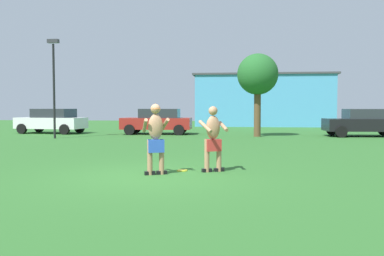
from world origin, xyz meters
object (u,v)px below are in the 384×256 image
at_px(car_black_near_post, 364,122).
at_px(lamp_post, 54,77).
at_px(frisbee, 182,170).
at_px(car_white_far_end, 52,121).
at_px(player_with_cap, 156,135).
at_px(player_in_red, 213,137).
at_px(tree_left_field, 258,75).
at_px(car_red_mid_lot, 157,121).

bearing_deg(car_black_near_post, lamp_post, -168.52).
relative_size(frisbee, car_black_near_post, 0.06).
distance_m(car_white_far_end, lamp_post, 5.13).
distance_m(player_with_cap, lamp_post, 13.53).
distance_m(player_in_red, car_white_far_end, 18.14).
bearing_deg(car_white_far_end, frisbee, -53.29).
distance_m(car_black_near_post, car_white_far_end, 19.11).
bearing_deg(tree_left_field, player_with_cap, -102.76).
bearing_deg(frisbee, car_white_far_end, 126.71).
height_order(player_in_red, frisbee, player_in_red).
bearing_deg(tree_left_field, frisbee, -100.95).
relative_size(car_black_near_post, tree_left_field, 0.93).
distance_m(frisbee, tree_left_field, 13.51).
distance_m(frisbee, car_red_mid_lot, 14.63).
bearing_deg(car_white_far_end, lamp_post, -62.06).
xyz_separation_m(player_in_red, car_black_near_post, (7.76, 13.63, -0.08)).
xyz_separation_m(player_in_red, tree_left_field, (1.67, 12.86, 2.59)).
height_order(frisbee, car_red_mid_lot, car_red_mid_lot).
relative_size(player_with_cap, car_black_near_post, 0.40).
height_order(player_with_cap, frisbee, player_with_cap).
bearing_deg(car_red_mid_lot, tree_left_field, -12.37).
bearing_deg(player_with_cap, frisbee, 48.52).
bearing_deg(player_with_cap, player_in_red, 23.37).
bearing_deg(player_with_cap, lamp_post, 126.04).
bearing_deg(lamp_post, car_white_far_end, 117.94).
height_order(car_white_far_end, tree_left_field, tree_left_field).
relative_size(car_red_mid_lot, lamp_post, 0.82).
xyz_separation_m(frisbee, car_red_mid_lot, (-3.62, 14.15, 0.81)).
xyz_separation_m(player_in_red, frisbee, (-0.81, 0.05, -0.89)).
height_order(player_with_cap, lamp_post, lamp_post).
bearing_deg(tree_left_field, car_black_near_post, 7.16).
bearing_deg(car_white_far_end, player_in_red, -51.32).
bearing_deg(tree_left_field, car_red_mid_lot, 167.63).
bearing_deg(car_black_near_post, player_in_red, -119.67).
distance_m(frisbee, lamp_post, 13.57).
bearing_deg(frisbee, player_with_cap, -131.48).
xyz_separation_m(car_black_near_post, car_white_far_end, (-19.10, 0.53, 0.00)).
relative_size(frisbee, car_white_far_end, 0.06).
bearing_deg(lamp_post, car_red_mid_lot, 39.99).
distance_m(player_in_red, lamp_post, 13.94).
bearing_deg(player_with_cap, car_black_near_post, 57.26).
relative_size(player_in_red, car_white_far_end, 0.38).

